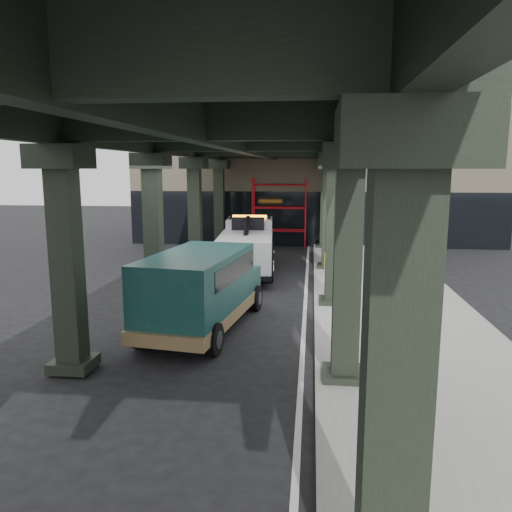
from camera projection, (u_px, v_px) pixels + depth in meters
The scene contains 8 objects.
ground at pixel (247, 323), 14.78m from camera, with size 90.00×90.00×0.00m, color black.
sidewalk at pixel (391, 307), 16.23m from camera, with size 5.00×40.00×0.15m, color gray.
lane_stripe at pixel (305, 306), 16.55m from camera, with size 0.12×38.00×0.01m, color silver.
viaduct at pixel (242, 138), 15.84m from camera, with size 7.40×32.00×6.40m.
building at pixel (315, 176), 33.45m from camera, with size 22.00×10.00×8.00m, color #C6B793.
scaffolding at pixel (279, 211), 28.75m from camera, with size 3.08×0.88×4.00m.
tow_truck at pixel (248, 245), 21.98m from camera, with size 2.67×7.69×2.48m.
towed_van at pixel (201, 288), 13.92m from camera, with size 2.88×5.80×2.26m.
Camera 1 is at (1.86, -14.10, 4.50)m, focal length 35.00 mm.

